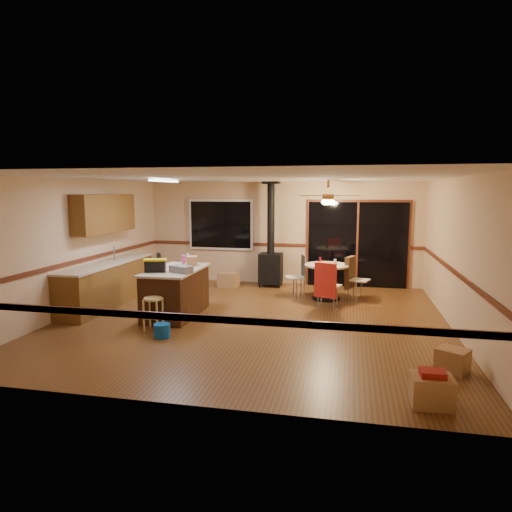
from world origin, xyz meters
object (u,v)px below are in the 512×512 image
(chair_right, at_px, (351,273))
(box_under_window, at_px, (228,280))
(box_corner_a, at_px, (432,391))
(box_corner_b, at_px, (453,360))
(chair_near, at_px, (326,280))
(blue_bucket, at_px, (162,331))
(bar_stool, at_px, (153,314))
(wood_stove, at_px, (271,257))
(kitchen_island, at_px, (176,292))
(toolbox_black, at_px, (155,266))
(toolbox_grey, at_px, (181,269))
(dining_table, at_px, (326,275))
(chair_left, at_px, (300,271))

(chair_right, xyz_separation_m, box_under_window, (-2.97, 0.70, -0.41))
(box_corner_a, height_order, box_corner_b, box_corner_a)
(chair_near, bearing_deg, box_under_window, 145.93)
(box_corner_a, bearing_deg, blue_bucket, 157.37)
(bar_stool, xyz_separation_m, chair_near, (2.81, 1.99, 0.31))
(chair_near, bearing_deg, wood_stove, 126.22)
(box_corner_b, bearing_deg, bar_stool, 168.97)
(kitchen_island, xyz_separation_m, toolbox_black, (-0.24, -0.36, 0.55))
(chair_near, xyz_separation_m, box_corner_a, (1.39, -3.98, -0.43))
(toolbox_grey, bearing_deg, toolbox_black, -177.94)
(chair_near, bearing_deg, bar_stool, -144.71)
(blue_bucket, relative_size, box_corner_a, 0.61)
(dining_table, height_order, box_corner_b, dining_table)
(box_corner_b, bearing_deg, chair_near, 122.19)
(box_under_window, bearing_deg, dining_table, -18.27)
(bar_stool, bearing_deg, box_corner_a, -25.29)
(toolbox_black, height_order, blue_bucket, toolbox_black)
(box_corner_b, bearing_deg, wood_stove, 123.89)
(toolbox_black, bearing_deg, toolbox_grey, 2.06)
(dining_table, relative_size, box_corner_a, 2.20)
(chair_near, relative_size, box_corner_b, 1.87)
(kitchen_island, xyz_separation_m, chair_near, (2.78, 1.03, 0.14))
(wood_stove, height_order, chair_left, wood_stove)
(toolbox_black, relative_size, box_under_window, 0.79)
(box_under_window, bearing_deg, toolbox_grey, -90.83)
(toolbox_grey, xyz_separation_m, toolbox_black, (-0.49, -0.02, 0.04))
(toolbox_grey, xyz_separation_m, box_corner_a, (3.91, -2.60, -0.80))
(dining_table, bearing_deg, toolbox_black, -142.80)
(box_under_window, bearing_deg, bar_stool, -95.13)
(toolbox_black, xyz_separation_m, chair_right, (3.51, 2.37, -0.40))
(dining_table, height_order, chair_near, chair_near)
(toolbox_grey, height_order, dining_table, toolbox_grey)
(dining_table, bearing_deg, bar_stool, -134.12)
(blue_bucket, distance_m, box_corner_b, 4.36)
(chair_left, bearing_deg, toolbox_grey, -128.49)
(blue_bucket, bearing_deg, bar_stool, 130.52)
(bar_stool, distance_m, chair_near, 3.46)
(kitchen_island, bearing_deg, toolbox_black, -123.76)
(dining_table, bearing_deg, blue_bucket, -127.39)
(chair_left, height_order, box_corner_a, chair_left)
(chair_left, xyz_separation_m, box_corner_b, (2.46, -3.90, -0.44))
(box_corner_a, relative_size, box_corner_b, 1.17)
(kitchen_island, bearing_deg, chair_near, 20.37)
(toolbox_grey, xyz_separation_m, box_under_window, (0.04, 3.05, -0.78))
(chair_right, bearing_deg, wood_stove, 152.16)
(chair_near, bearing_deg, toolbox_black, -155.25)
(box_corner_a, bearing_deg, chair_left, 112.11)
(toolbox_grey, height_order, bar_stool, toolbox_grey)
(dining_table, xyz_separation_m, box_under_window, (-2.45, 0.81, -0.35))
(toolbox_black, xyz_separation_m, chair_left, (2.38, 2.40, -0.41))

